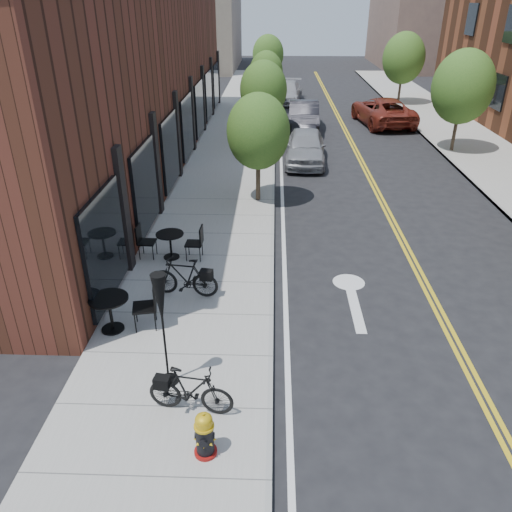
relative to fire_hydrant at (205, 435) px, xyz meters
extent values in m
plane|color=black|center=(1.09, 2.52, -0.53)|extent=(120.00, 120.00, 0.00)
cube|color=#9E9B93|center=(-0.91, 12.52, -0.47)|extent=(4.00, 70.00, 0.12)
cube|color=#422115|center=(-5.41, 16.52, 2.97)|extent=(5.00, 28.00, 7.00)
cube|color=#726656|center=(-6.91, 50.52, 4.47)|extent=(8.00, 14.00, 10.00)
cube|color=brown|center=(17.09, 52.52, 5.47)|extent=(10.00, 16.00, 12.00)
cylinder|color=#382B1E|center=(0.49, 11.52, 0.39)|extent=(0.16, 0.16, 1.61)
ellipsoid|color=#2B5B1C|center=(0.49, 11.52, 2.08)|extent=(2.20, 2.20, 2.64)
cylinder|color=#382B1E|center=(0.49, 19.52, 0.43)|extent=(0.16, 0.16, 1.68)
ellipsoid|color=#2B5B1C|center=(0.49, 19.52, 2.19)|extent=(2.30, 2.30, 2.76)
cylinder|color=#382B1E|center=(0.49, 27.52, 0.38)|extent=(0.16, 0.16, 1.57)
ellipsoid|color=#2B5B1C|center=(0.49, 27.52, 2.00)|extent=(2.10, 2.10, 2.52)
cylinder|color=#382B1E|center=(0.49, 35.52, 0.45)|extent=(0.16, 0.16, 1.71)
ellipsoid|color=#2B5B1C|center=(0.49, 35.52, 2.26)|extent=(2.40, 2.40, 2.88)
cylinder|color=#382B1E|center=(9.69, 18.52, 0.50)|extent=(0.16, 0.16, 1.82)
ellipsoid|color=#2B5B1C|center=(9.69, 18.52, 2.53)|extent=(2.80, 2.80, 3.36)
cylinder|color=#382B1E|center=(9.69, 30.52, 0.50)|extent=(0.16, 0.16, 1.82)
ellipsoid|color=#2B5B1C|center=(9.69, 30.52, 2.53)|extent=(2.80, 2.80, 3.36)
cylinder|color=maroon|center=(0.00, 0.00, -0.38)|extent=(0.39, 0.39, 0.06)
cylinder|color=black|center=(0.00, 0.00, -0.10)|extent=(0.30, 0.30, 0.56)
cylinder|color=gold|center=(0.00, 0.00, 0.19)|extent=(0.34, 0.34, 0.04)
cylinder|color=gold|center=(0.00, 0.00, 0.27)|extent=(0.29, 0.29, 0.13)
ellipsoid|color=gold|center=(0.00, 0.00, 0.34)|extent=(0.28, 0.28, 0.16)
cylinder|color=gold|center=(0.00, 0.00, 0.43)|extent=(0.05, 0.05, 0.06)
imported|color=black|center=(-1.11, 4.84, 0.10)|extent=(1.75, 0.71, 1.02)
imported|color=black|center=(-0.37, 0.93, 0.06)|extent=(1.61, 0.66, 0.94)
cylinder|color=black|center=(-2.51, 3.33, -0.39)|extent=(0.59, 0.59, 0.03)
cylinder|color=black|center=(-2.51, 3.33, 0.00)|extent=(0.08, 0.08, 0.80)
cylinder|color=black|center=(-2.51, 3.33, 0.40)|extent=(1.02, 1.02, 0.03)
cylinder|color=black|center=(-1.84, 6.83, -0.39)|extent=(0.47, 0.47, 0.03)
cylinder|color=black|center=(-1.84, 6.83, -0.04)|extent=(0.06, 0.06, 0.72)
cylinder|color=black|center=(-1.84, 6.83, 0.33)|extent=(0.81, 0.81, 0.03)
cylinder|color=black|center=(-0.93, 1.69, -0.39)|extent=(0.39, 0.39, 0.04)
cylinder|color=black|center=(-0.93, 1.69, 0.77)|extent=(0.04, 0.04, 2.31)
cone|color=black|center=(-0.93, 1.69, 1.47)|extent=(0.28, 0.28, 1.02)
imported|color=gray|center=(2.47, 16.53, 0.21)|extent=(2.02, 4.46, 1.48)
imported|color=black|center=(2.69, 22.80, 0.24)|extent=(1.80, 4.76, 1.55)
imported|color=#ADACB1|center=(1.89, 31.24, 0.17)|extent=(2.58, 5.01, 1.39)
imported|color=maroon|center=(7.39, 24.39, 0.25)|extent=(3.34, 5.92, 1.56)
camera|label=1|loc=(1.03, -5.72, 6.24)|focal=35.00mm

